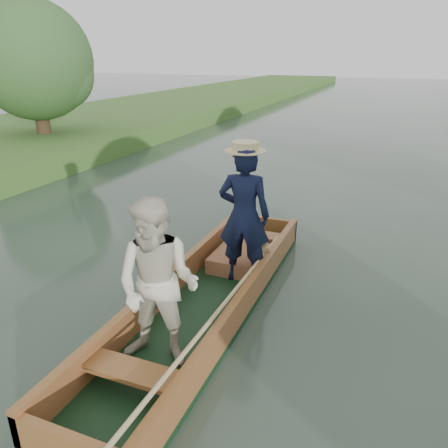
% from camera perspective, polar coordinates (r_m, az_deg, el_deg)
% --- Properties ---
extents(ground, '(120.00, 120.00, 0.00)m').
position_cam_1_polar(ground, '(5.58, -2.36, -11.23)').
color(ground, '#283D30').
rests_on(ground, ground).
extents(trees_far, '(21.34, 8.28, 4.61)m').
position_cam_1_polar(trees_far, '(8.85, 12.49, 17.66)').
color(trees_far, '#47331E').
rests_on(trees_far, ground).
extents(punt, '(1.13, 5.08, 1.97)m').
position_cam_1_polar(punt, '(5.12, -2.48, -5.88)').
color(punt, black).
rests_on(punt, ground).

